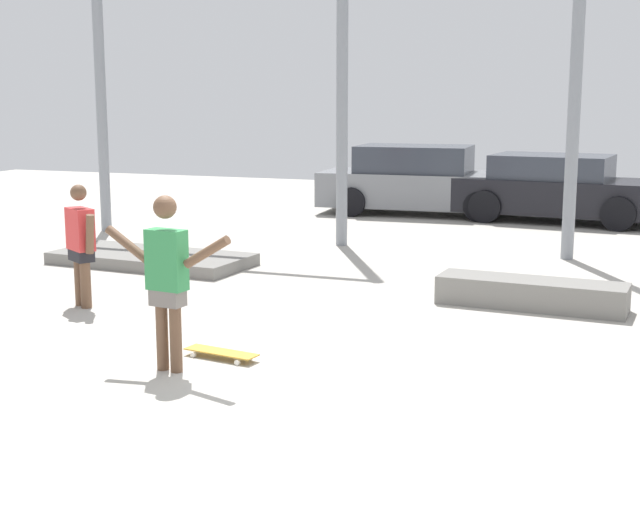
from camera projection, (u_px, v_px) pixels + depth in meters
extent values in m
plane|color=#B2ADA3|center=(304.00, 362.00, 8.78)|extent=(36.00, 36.00, 0.00)
cylinder|color=brown|center=(162.00, 329.00, 8.49)|extent=(0.12, 0.12, 0.79)
cylinder|color=brown|center=(176.00, 331.00, 8.41)|extent=(0.12, 0.12, 0.79)
cube|color=slate|center=(168.00, 297.00, 8.39)|extent=(0.34, 0.22, 0.17)
cube|color=#338C4C|center=(167.00, 260.00, 8.33)|extent=(0.40, 0.24, 0.57)
sphere|color=brown|center=(165.00, 207.00, 8.24)|extent=(0.22, 0.22, 0.22)
cylinder|color=brown|center=(128.00, 244.00, 8.52)|extent=(0.51, 0.15, 0.34)
cylinder|color=brown|center=(207.00, 252.00, 8.10)|extent=(0.51, 0.15, 0.34)
cube|color=gold|center=(221.00, 352.00, 8.90)|extent=(0.81, 0.33, 0.01)
cylinder|color=silver|center=(250.00, 357.00, 8.87)|extent=(0.06, 0.04, 0.05)
cylinder|color=silver|center=(237.00, 363.00, 8.68)|extent=(0.06, 0.04, 0.05)
cylinder|color=silver|center=(206.00, 350.00, 9.13)|extent=(0.06, 0.04, 0.05)
cylinder|color=silver|center=(193.00, 355.00, 8.94)|extent=(0.06, 0.04, 0.05)
cube|color=slate|center=(531.00, 294.00, 11.02)|extent=(2.33, 0.78, 0.35)
cube|color=slate|center=(152.00, 259.00, 13.83)|extent=(3.18, 1.60, 0.18)
cylinder|color=gray|center=(99.00, 58.00, 16.71)|extent=(0.20, 0.20, 6.58)
cylinder|color=gray|center=(342.00, 54.00, 15.06)|extent=(0.20, 0.20, 6.58)
cylinder|color=gray|center=(577.00, 50.00, 13.75)|extent=(0.20, 0.20, 6.58)
cube|color=slate|center=(422.00, 189.00, 19.68)|extent=(4.51, 2.02, 0.75)
cube|color=#2D333D|center=(414.00, 159.00, 19.61)|extent=(2.52, 1.77, 0.58)
cylinder|color=black|center=(488.00, 197.00, 20.14)|extent=(0.64, 0.25, 0.63)
cylinder|color=black|center=(479.00, 206.00, 18.50)|extent=(0.64, 0.25, 0.63)
cylinder|color=black|center=(371.00, 194.00, 20.93)|extent=(0.64, 0.25, 0.63)
cylinder|color=black|center=(352.00, 202.00, 19.30)|extent=(0.64, 0.25, 0.63)
cube|color=black|center=(559.00, 196.00, 18.51)|extent=(4.41, 2.22, 0.71)
cube|color=#2D333D|center=(552.00, 167.00, 18.48)|extent=(2.49, 1.88, 0.49)
cylinder|color=black|center=(630.00, 204.00, 18.75)|extent=(0.69, 0.29, 0.67)
cylinder|color=black|center=(618.00, 214.00, 17.20)|extent=(0.69, 0.29, 0.67)
cylinder|color=black|center=(507.00, 198.00, 19.90)|extent=(0.69, 0.29, 0.67)
cylinder|color=black|center=(485.00, 206.00, 18.35)|extent=(0.69, 0.29, 0.67)
cylinder|color=brown|center=(85.00, 279.00, 10.97)|extent=(0.13, 0.13, 0.72)
cylinder|color=brown|center=(80.00, 277.00, 11.11)|extent=(0.13, 0.13, 0.72)
cube|color=black|center=(81.00, 255.00, 10.99)|extent=(0.42, 0.37, 0.16)
cube|color=#DB3838|center=(80.00, 229.00, 10.93)|extent=(0.48, 0.41, 0.52)
sphere|color=brown|center=(78.00, 193.00, 10.85)|extent=(0.20, 0.20, 0.20)
cylinder|color=brown|center=(90.00, 234.00, 10.71)|extent=(0.19, 0.17, 0.49)
cylinder|color=brown|center=(71.00, 228.00, 11.17)|extent=(0.19, 0.17, 0.49)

